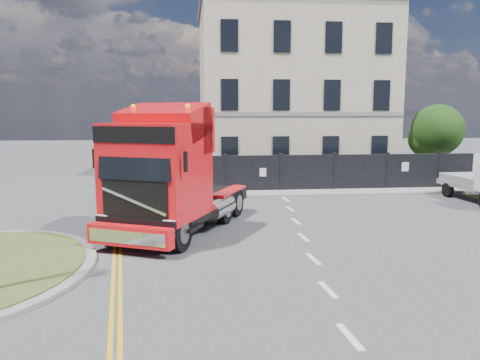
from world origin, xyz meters
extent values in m
plane|color=#424244|center=(0.00, 0.00, 0.00)|extent=(120.00, 120.00, 0.00)
cube|color=black|center=(6.00, 9.00, 1.00)|extent=(18.00, 0.25, 2.00)
cube|color=silver|center=(14.50, 9.00, 1.00)|extent=(2.60, 0.12, 2.00)
cube|color=beige|center=(6.00, 16.50, 5.50)|extent=(12.00, 10.00, 11.00)
cube|color=#4C4C51|center=(6.00, 16.50, 11.25)|extent=(12.30, 10.30, 0.50)
cylinder|color=#382619|center=(14.50, 12.00, 1.20)|extent=(0.24, 0.24, 2.40)
sphere|color=black|center=(14.50, 12.00, 3.20)|extent=(3.20, 3.20, 3.20)
sphere|color=black|center=(14.00, 12.40, 2.60)|extent=(2.20, 2.20, 2.20)
cube|color=gray|center=(6.00, 8.10, 0.06)|extent=(20.00, 1.60, 0.12)
cube|color=black|center=(-1.17, 1.50, 0.83)|extent=(5.40, 7.50, 0.50)
cube|color=red|center=(-1.98, -0.27, 2.39)|extent=(3.73, 3.79, 3.11)
cube|color=red|center=(-1.49, 0.79, 3.67)|extent=(2.94, 2.07, 1.56)
cube|color=black|center=(-2.58, -1.56, 2.84)|extent=(2.25, 1.08, 1.17)
cube|color=red|center=(-2.73, -1.88, 0.61)|extent=(2.69, 1.52, 0.61)
cylinder|color=black|center=(-3.44, -0.57, 0.58)|extent=(0.81, 1.20, 1.16)
cylinder|color=gray|center=(-3.44, -0.57, 0.58)|extent=(0.63, 0.74, 0.64)
cylinder|color=black|center=(-1.26, -1.58, 0.58)|extent=(0.81, 1.20, 1.16)
cylinder|color=gray|center=(-1.26, -1.58, 0.58)|extent=(0.63, 0.74, 0.64)
cylinder|color=black|center=(-1.79, 3.01, 0.58)|extent=(0.81, 1.20, 1.16)
cylinder|color=gray|center=(-1.79, 3.01, 0.58)|extent=(0.63, 0.74, 0.64)
cylinder|color=black|center=(0.39, 2.01, 0.58)|extent=(0.81, 1.20, 1.16)
cylinder|color=gray|center=(0.39, 2.01, 0.58)|extent=(0.63, 0.74, 0.64)
cylinder|color=black|center=(-1.24, 4.22, 0.58)|extent=(0.81, 1.20, 1.16)
cylinder|color=gray|center=(-1.24, 4.22, 0.58)|extent=(0.63, 0.74, 0.64)
cylinder|color=black|center=(0.95, 3.22, 0.58)|extent=(0.81, 1.20, 1.16)
cylinder|color=gray|center=(0.95, 3.22, 0.58)|extent=(0.63, 0.74, 0.64)
cylinder|color=black|center=(12.21, 6.51, 0.36)|extent=(0.26, 0.72, 0.72)
camera|label=1|loc=(-0.92, -15.77, 4.26)|focal=35.00mm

